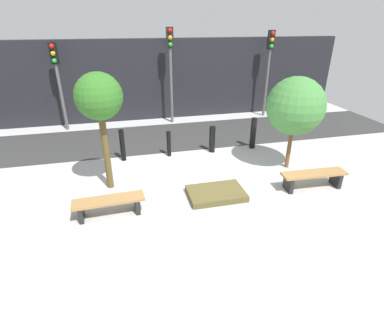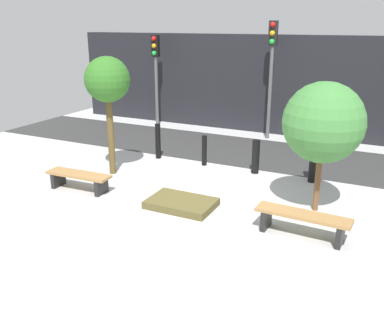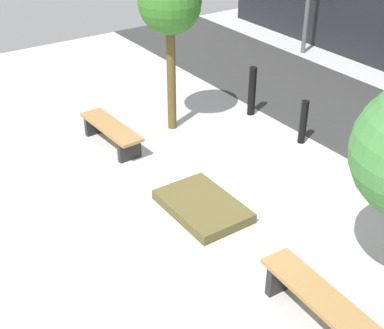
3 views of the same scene
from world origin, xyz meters
TOP-DOWN VIEW (x-y plane):
  - ground_plane at (0.00, 0.00)m, footprint 18.00×18.00m
  - road_strip at (0.00, 4.42)m, footprint 18.00×3.09m
  - building_facade at (0.00, 7.18)m, footprint 16.20×0.50m
  - bench_left at (-2.66, -0.40)m, footprint 1.64×0.51m
  - bench_right at (2.66, -0.40)m, footprint 1.78×0.50m
  - planter_bed at (0.00, -0.20)m, footprint 1.44×0.96m
  - tree_behind_left_bench at (-2.66, 0.93)m, footprint 1.15×1.15m
  - tree_behind_right_bench at (2.66, 0.93)m, footprint 1.66×1.66m
  - bollard_far_left at (-2.25, 2.63)m, footprint 0.16×0.16m
  - bollard_left at (-0.75, 2.63)m, footprint 0.14×0.14m
  - bollard_center at (0.75, 2.63)m, footprint 0.20×0.20m
  - bollard_right at (2.25, 2.63)m, footprint 0.20×0.20m
  - traffic_light_west at (-4.42, 6.25)m, footprint 0.28×0.27m
  - traffic_light_mid_west at (0.00, 6.25)m, footprint 0.28×0.27m

SIDE VIEW (x-z plane):
  - ground_plane at x=0.00m, z-range 0.00..0.00m
  - road_strip at x=0.00m, z-range 0.00..0.01m
  - planter_bed at x=0.00m, z-range 0.00..0.16m
  - bench_left at x=-2.66m, z-range 0.09..0.52m
  - bench_right at x=2.66m, z-range 0.10..0.57m
  - bollard_left at x=-0.75m, z-range 0.00..0.85m
  - bollard_center at x=0.75m, z-range 0.00..0.91m
  - bollard_far_left at x=-2.25m, z-range 0.00..1.03m
  - bollard_right at x=2.25m, z-range 0.00..1.09m
  - building_facade at x=0.00m, z-range 0.00..3.43m
  - tree_behind_right_bench at x=2.66m, z-range 0.54..3.29m
  - traffic_light_west at x=-4.42m, z-range 0.66..4.05m
  - tree_behind_left_bench at x=-2.66m, z-range 0.90..3.95m
  - traffic_light_mid_west at x=0.00m, z-range 0.73..4.62m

